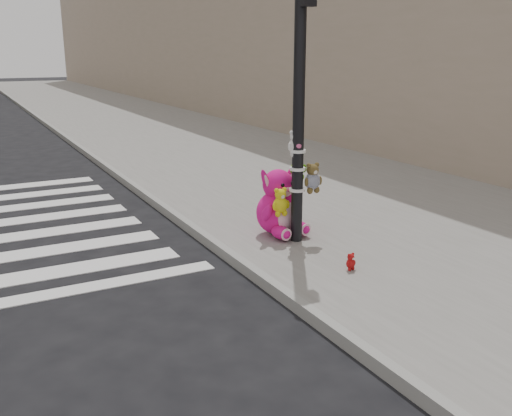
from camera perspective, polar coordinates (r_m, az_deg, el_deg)
ground at (r=5.77m, az=-8.99°, el=-13.53°), size 120.00×120.00×0.00m
sidewalk_near at (r=16.42m, az=-3.98°, el=5.97°), size 7.00×80.00×0.14m
curb_edge at (r=15.38m, az=-15.85°, el=4.76°), size 0.12×80.00×0.15m
bld_near at (r=27.67m, az=-2.09°, el=20.11°), size 5.00×60.00×10.00m
signal_pole at (r=7.90m, az=4.27°, el=7.84°), size 0.71×0.49×4.00m
pink_bunny at (r=8.39m, az=2.34°, el=0.15°), size 0.75×0.85×1.04m
red_teddy at (r=7.20m, az=9.45°, el=-5.31°), size 0.17×0.13×0.22m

